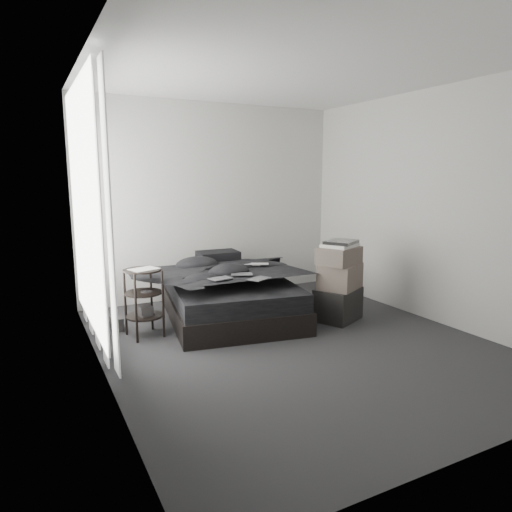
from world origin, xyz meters
name	(u,v)px	position (x,y,z in m)	size (l,w,h in m)	color
floor	(292,342)	(0.00, 0.00, 0.00)	(3.60, 4.20, 0.01)	#2D2D2F
ceiling	(296,68)	(0.00, 0.00, 2.60)	(3.60, 4.20, 0.01)	white
wall_back	(212,201)	(0.00, 2.10, 1.30)	(3.60, 0.01, 2.60)	silver
wall_front	(497,239)	(0.00, -2.10, 1.30)	(3.60, 0.01, 2.60)	silver
wall_left	(97,221)	(-1.80, 0.00, 1.30)	(0.01, 4.20, 2.60)	silver
wall_right	(430,206)	(1.80, 0.00, 1.30)	(0.01, 4.20, 2.60)	silver
window_left	(84,207)	(-1.78, 0.90, 1.35)	(0.02, 2.00, 2.30)	white
curtain_left	(91,214)	(-1.73, 0.90, 1.28)	(0.06, 2.12, 2.48)	white
bed	(230,307)	(-0.23, 1.02, 0.12)	(1.38, 1.82, 0.25)	black
mattress	(230,289)	(-0.23, 1.02, 0.34)	(1.32, 1.76, 0.19)	black
duvet	(231,273)	(-0.24, 0.98, 0.55)	(1.34, 1.55, 0.21)	black
pillow_lower	(213,265)	(-0.15, 1.72, 0.50)	(0.55, 0.37, 0.12)	black
pillow_upper	(218,256)	(-0.09, 1.70, 0.62)	(0.51, 0.35, 0.11)	black
laptop	(256,260)	(0.11, 1.01, 0.66)	(0.29, 0.19, 0.02)	silver
comic_a	(221,272)	(-0.53, 0.58, 0.66)	(0.23, 0.15, 0.01)	black
comic_b	(242,268)	(-0.24, 0.66, 0.66)	(0.23, 0.15, 0.01)	black
comic_c	(259,271)	(-0.18, 0.38, 0.67)	(0.23, 0.15, 0.01)	black
side_stand	(144,303)	(-1.27, 0.85, 0.35)	(0.38, 0.38, 0.70)	black
papers	(144,269)	(-1.26, 0.84, 0.71)	(0.27, 0.20, 0.01)	white
floor_books	(117,324)	(-1.50, 1.18, 0.06)	(0.13, 0.18, 0.13)	black
box_lower	(338,304)	(0.84, 0.38, 0.19)	(0.50, 0.39, 0.37)	black
box_mid	(340,276)	(0.86, 0.37, 0.51)	(0.47, 0.37, 0.28)	#5E524A
box_upper	(339,256)	(0.83, 0.37, 0.75)	(0.45, 0.36, 0.20)	#5E524A
art_book_white	(340,245)	(0.84, 0.38, 0.87)	(0.38, 0.31, 0.04)	silver
art_book_snake	(341,242)	(0.86, 0.37, 0.91)	(0.37, 0.30, 0.03)	silver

